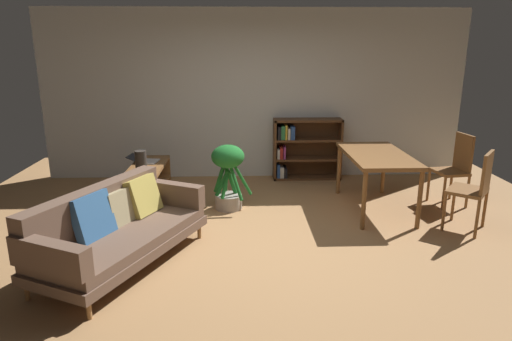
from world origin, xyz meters
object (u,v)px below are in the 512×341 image
(desk_speaker, at_px, (141,162))
(media_console, at_px, (147,186))
(dining_chair_far, at_px, (455,166))
(fabric_couch, at_px, (116,227))
(dining_table, at_px, (377,159))
(bookshelf, at_px, (303,148))
(potted_floor_plant, at_px, (228,171))
(dining_chair_near, at_px, (475,186))
(open_laptop, at_px, (145,160))

(desk_speaker, bearing_deg, media_console, 90.82)
(dining_chair_far, bearing_deg, fabric_couch, -159.19)
(dining_table, distance_m, dining_chair_far, 1.16)
(media_console, height_order, bookshelf, bookshelf)
(fabric_couch, bearing_deg, dining_table, 25.18)
(potted_floor_plant, relative_size, dining_chair_far, 0.89)
(media_console, xyz_separation_m, dining_table, (3.08, -0.36, 0.44))
(fabric_couch, height_order, desk_speaker, desk_speaker)
(desk_speaker, height_order, dining_chair_far, dining_chair_far)
(dining_table, xyz_separation_m, dining_chair_near, (0.93, -0.76, -0.14))
(potted_floor_plant, height_order, dining_chair_far, dining_chair_far)
(bookshelf, bearing_deg, open_laptop, -159.44)
(dining_table, bearing_deg, fabric_couch, -154.82)
(dining_chair_near, distance_m, dining_chair_far, 0.95)
(fabric_couch, xyz_separation_m, open_laptop, (-0.12, 2.05, 0.16))
(fabric_couch, bearing_deg, dining_chair_near, 9.47)
(dining_chair_far, bearing_deg, bookshelf, 144.37)
(desk_speaker, height_order, dining_table, desk_speaker)
(desk_speaker, distance_m, dining_chair_far, 4.22)
(dining_chair_near, bearing_deg, media_console, 164.34)
(media_console, relative_size, desk_speaker, 4.51)
(potted_floor_plant, xyz_separation_m, dining_chair_near, (2.88, -0.86, 0.02))
(media_console, height_order, potted_floor_plant, potted_floor_plant)
(media_console, xyz_separation_m, bookshelf, (2.32, 1.16, 0.25))
(media_console, distance_m, desk_speaker, 0.52)
(desk_speaker, height_order, potted_floor_plant, potted_floor_plant)
(media_console, height_order, open_laptop, open_laptop)
(fabric_couch, relative_size, open_laptop, 4.59)
(desk_speaker, relative_size, dining_table, 0.20)
(open_laptop, distance_m, dining_chair_near, 4.31)
(media_console, height_order, dining_table, dining_table)
(bookshelf, bearing_deg, dining_table, -63.60)
(fabric_couch, height_order, bookshelf, bookshelf)
(open_laptop, distance_m, dining_table, 3.21)
(desk_speaker, distance_m, potted_floor_plant, 1.13)
(desk_speaker, bearing_deg, dining_table, -0.93)
(dining_table, height_order, dining_chair_far, dining_chair_far)
(open_laptop, height_order, dining_table, dining_table)
(fabric_couch, xyz_separation_m, dining_chair_near, (3.96, 0.66, 0.16))
(fabric_couch, relative_size, potted_floor_plant, 2.34)
(desk_speaker, bearing_deg, dining_chair_far, 1.52)
(media_console, xyz_separation_m, dining_chair_far, (4.22, -0.20, 0.29))
(open_laptop, distance_m, desk_speaker, 0.59)
(potted_floor_plant, height_order, bookshelf, bookshelf)
(media_console, bearing_deg, desk_speaker, -89.18)
(open_laptop, bearing_deg, dining_chair_far, -6.17)
(media_console, xyz_separation_m, dining_chair_near, (4.01, -1.12, 0.30))
(dining_chair_near, bearing_deg, bookshelf, 126.47)
(potted_floor_plant, distance_m, dining_table, 1.96)
(dining_table, bearing_deg, desk_speaker, 179.07)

